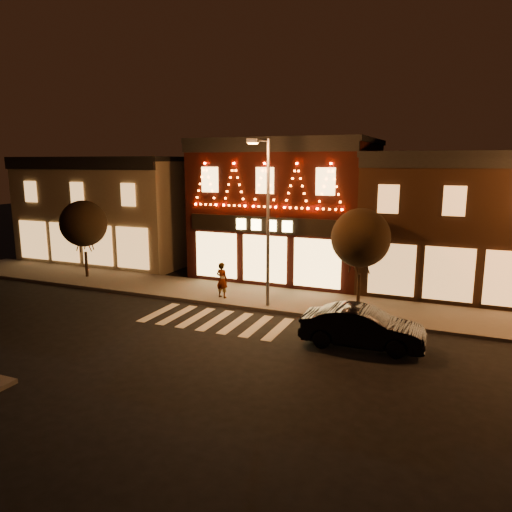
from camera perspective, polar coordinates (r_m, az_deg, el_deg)
The scene contains 10 objects.
ground at distance 18.67m, azimuth -10.56°, elevation -11.14°, with size 120.00×120.00×0.00m, color black.
sidewalk_far at distance 24.63m, azimuth 3.67°, elevation -5.25°, with size 44.00×4.00×0.15m, color #47423D.
building_left at distance 36.44m, azimuth -15.93°, elevation 5.44°, with size 12.20×8.28×7.30m.
building_pulp at distance 30.07m, azimuth 3.89°, elevation 5.68°, with size 10.20×8.34×8.30m.
building_right_a at distance 28.54m, azimuth 22.29°, elevation 3.77°, with size 9.20×8.28×7.50m.
streetlamp_mid at distance 22.39m, azimuth 1.18°, elevation 5.38°, with size 0.51×1.80×7.87m.
tree_left at distance 30.49m, azimuth -19.71°, elevation 3.62°, with size 2.75×2.75×4.60m.
tree_right at distance 23.41m, azimuth 12.28°, elevation 2.10°, with size 2.81×2.81×4.70m.
dark_sedan at distance 19.09m, azimuth 12.46°, elevation -8.24°, with size 1.63×4.67×1.54m, color black.
pedestrian at distance 24.64m, azimuth -4.04°, elevation -2.85°, with size 0.67×0.44×1.84m, color gray.
Camera 1 is at (9.64, -14.36, 7.02)m, focal length 33.84 mm.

